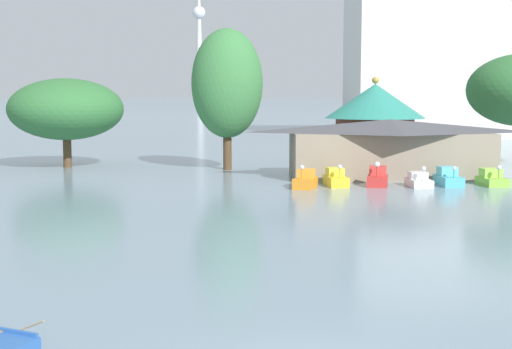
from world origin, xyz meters
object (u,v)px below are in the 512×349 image
pedal_boat_orange (305,180)px  green_roof_pavilion (375,118)px  pedal_boat_lime (492,179)px  boathouse (389,147)px  pedal_boat_yellow (336,179)px  pedal_boat_cyan (448,178)px  pedal_boat_red (378,178)px  shoreline_tree_tall_left (66,109)px  background_building_block (474,51)px  shoreline_tree_mid (227,84)px  pedal_boat_white (419,181)px  distant_broadcast_tower (199,23)px

pedal_boat_orange → green_roof_pavilion: 22.83m
pedal_boat_lime → boathouse: boathouse is taller
pedal_boat_yellow → pedal_boat_cyan: pedal_boat_yellow is taller
pedal_boat_red → shoreline_tree_tall_left: bearing=-105.2°
pedal_boat_red → pedal_boat_lime: pedal_boat_red is taller
pedal_boat_orange → background_building_block: 74.16m
pedal_boat_lime → shoreline_tree_mid: 24.32m
boathouse → pedal_boat_white: bearing=-81.3°
pedal_boat_yellow → background_building_block: bearing=148.2°
shoreline_tree_tall_left → shoreline_tree_mid: 15.41m
pedal_boat_orange → pedal_boat_yellow: 2.72m
pedal_boat_orange → green_roof_pavilion: green_roof_pavilion is taller
pedal_boat_cyan → green_roof_pavilion: size_ratio=0.30×
green_roof_pavilion → pedal_boat_red: bearing=-100.0°
pedal_boat_white → pedal_boat_lime: bearing=92.9°
distant_broadcast_tower → boathouse: bearing=-84.7°
pedal_boat_red → boathouse: (2.06, 5.81, 1.87)m
pedal_boat_lime → distant_broadcast_tower: size_ratio=0.02×
boathouse → shoreline_tree_tall_left: (-28.38, 8.90, 2.93)m
pedal_boat_white → shoreline_tree_mid: bearing=-133.5°
pedal_boat_orange → pedal_boat_white: bearing=113.9°
pedal_boat_white → green_roof_pavilion: green_roof_pavilion is taller
shoreline_tree_mid → distant_broadcast_tower: distant_broadcast_tower is taller
pedal_boat_red → pedal_boat_white: bearing=97.9°
pedal_boat_cyan → distant_broadcast_tower: size_ratio=0.02×
boathouse → distant_broadcast_tower: bearing=95.3°
pedal_boat_yellow → shoreline_tree_tall_left: (-23.24, 14.41, 4.87)m
pedal_boat_cyan → shoreline_tree_tall_left: size_ratio=0.28×
pedal_boat_orange → shoreline_tree_mid: 16.00m
pedal_boat_orange → pedal_boat_cyan: pedal_boat_orange is taller
pedal_boat_cyan → pedal_boat_lime: size_ratio=1.10×
green_roof_pavilion → shoreline_tree_mid: shoreline_tree_mid is taller
shoreline_tree_tall_left → background_building_block: bearing=42.3°
green_roof_pavilion → boathouse: bearing=-95.8°
pedal_boat_orange → pedal_boat_lime: size_ratio=0.99×
pedal_boat_white → distant_broadcast_tower: bearing=-177.2°
pedal_boat_yellow → pedal_boat_cyan: size_ratio=1.00×
pedal_boat_orange → shoreline_tree_tall_left: (-20.84, 15.71, 4.84)m
pedal_boat_lime → shoreline_tree_mid: shoreline_tree_mid is taller
pedal_boat_white → background_building_block: (24.83, 64.28, 13.23)m
pedal_boat_red → pedal_boat_lime: 8.67m
pedal_boat_cyan → pedal_boat_lime: pedal_boat_lime is taller
pedal_boat_orange → pedal_boat_white: 8.50m
background_building_block → distant_broadcast_tower: (-60.19, 310.35, 34.17)m
distant_broadcast_tower → shoreline_tree_mid: bearing=-86.7°
boathouse → shoreline_tree_tall_left: shoreline_tree_tall_left is taller
pedal_boat_orange → pedal_boat_red: pedal_boat_red is taller
pedal_boat_orange → boathouse: boathouse is taller
pedal_boat_yellow → pedal_boat_red: size_ratio=1.18×
pedal_boat_yellow → background_building_block: background_building_block is taller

